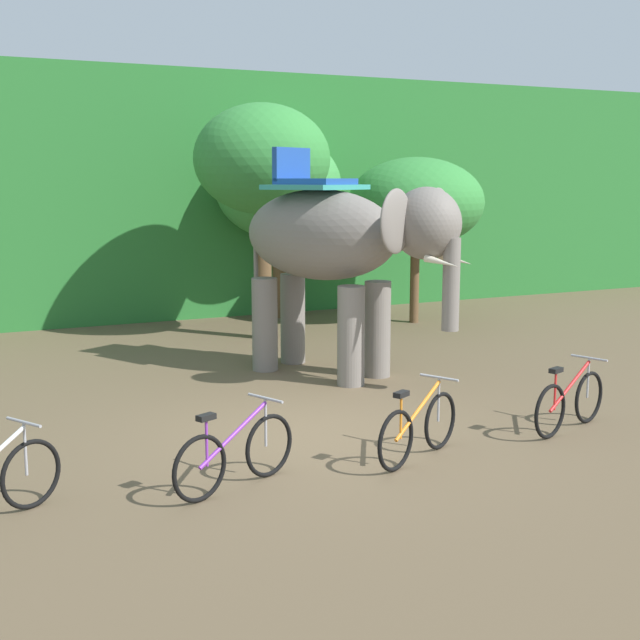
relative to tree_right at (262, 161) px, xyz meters
name	(u,v)px	position (x,y,z in m)	size (l,w,h in m)	color
ground_plane	(313,433)	(-1.84, -6.46, -3.61)	(80.00, 80.00, 0.00)	brown
foliage_hedge	(112,194)	(-1.84, 5.90, -0.74)	(36.00, 6.00, 5.75)	#28702D
tree_right	(262,161)	(0.00, 0.00, 0.00)	(2.75, 2.75, 4.76)	brown
tree_far_left	(278,187)	(1.29, 2.31, -0.55)	(2.95, 2.95, 4.31)	brown
tree_center_right	(416,203)	(3.83, 0.32, -0.88)	(3.05, 3.05, 3.75)	brown
elephant	(337,245)	(-0.14, -3.69, -1.41)	(3.13, 4.10, 3.78)	slate
bike_purple	(235,454)	(-3.41, -7.92, -3.23)	(1.59, 0.79, 0.92)	black
bike_orange	(419,428)	(-1.15, -7.93, -3.23)	(1.54, 0.86, 0.92)	black
bike_red	(570,402)	(1.26, -7.78, -3.23)	(1.63, 0.71, 0.92)	black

